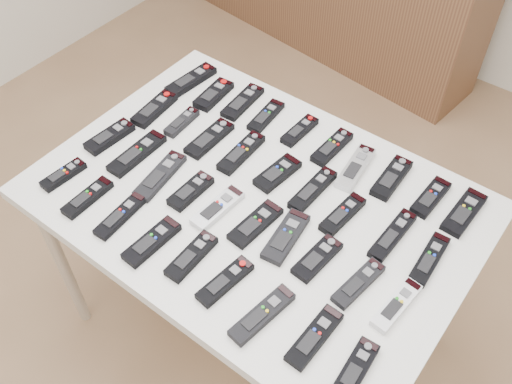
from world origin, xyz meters
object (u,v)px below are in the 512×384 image
Objects in this scene: remote_3 at (266,116)px; remote_22 at (191,191)px; remote_25 at (286,236)px; remote_29 at (63,175)px; remote_5 at (332,147)px; remote_33 at (191,256)px; remote_19 at (110,137)px; remote_9 at (464,212)px; remote_14 at (278,173)px; remote_23 at (218,208)px; remote_7 at (392,178)px; remote_30 at (88,197)px; table at (256,209)px; remote_28 at (396,305)px; remote_36 at (314,337)px; remote_1 at (214,95)px; remote_6 at (355,168)px; remote_8 at (431,197)px; remote_32 at (152,241)px; remote_11 at (182,122)px; remote_0 at (191,80)px; remote_12 at (209,138)px; remote_17 at (393,235)px; remote_37 at (355,370)px; remote_20 at (137,153)px; remote_31 at (120,216)px; remote_27 at (358,283)px; remote_35 at (262,314)px; remote_10 at (155,109)px; remote_16 at (343,214)px; remote_15 at (313,190)px; remote_13 at (241,153)px; remote_34 at (225,281)px; remote_26 at (317,258)px; remote_4 at (300,131)px; remote_24 at (255,224)px; remote_2 at (243,102)px; remote_18 at (429,259)px; remote_21 at (160,176)px.

remote_22 is at bearing -91.30° from remote_3.
remote_25 and remote_29 have the same top height.
remote_33 is (-0.08, -0.58, 0.00)m from remote_5.
remote_19 is 1.00× the size of remote_33.
remote_14 is at bearing -156.69° from remote_9.
remote_23 is (0.13, -0.40, 0.00)m from remote_3.
remote_7 is 1.08× the size of remote_30.
table is 0.51m from remote_28.
remote_33 is 0.39m from remote_36.
remote_30 is at bearing -93.62° from remote_1.
remote_29 is at bearing -147.54° from remote_6.
remote_8 is at bearing 1.00° from remote_6.
remote_23 is 1.00× the size of remote_32.
remote_0 is at bearing 119.79° from remote_11.
remote_9 is 0.98× the size of remote_12.
remote_30 is (-0.66, -0.60, -0.00)m from remote_7.
remote_17 is 0.41m from remote_37.
remote_14 and remote_33 have the same top height.
remote_31 is (0.14, -0.20, -0.00)m from remote_20.
remote_11 is at bearing 174.54° from remote_27.
remote_27 is 0.23m from remote_37.
remote_10 is at bearing 160.25° from remote_35.
remote_1 is 0.90× the size of remote_36.
remote_7 is at bearing 83.28° from remote_16.
remote_15 is at bearing 172.40° from remote_16.
remote_27 is (0.55, 0.03, -0.00)m from remote_22.
remote_29 is (-1.02, -0.59, 0.00)m from remote_9.
remote_29 is (-0.12, -0.56, -0.00)m from remote_1.
remote_13 is 1.13× the size of remote_34.
remote_11 is 0.90× the size of remote_26.
remote_5 and remote_19 have the same top height.
remote_33 is (-0.00, -0.28, 0.07)m from table.
remote_29 is (-0.79, -0.58, -0.00)m from remote_7.
remote_4 and remote_37 have the same top height.
table is at bearing -147.22° from remote_9.
remote_30 is at bearing -149.54° from remote_24.
remote_11 is (-0.09, -0.20, 0.00)m from remote_2.
remote_33 is 0.87× the size of remote_35.
remote_35 is at bearing -0.08° from remote_30.
remote_10 reaches higher than remote_4.
remote_24 is 1.09× the size of remote_37.
remote_33 is at bearing -72.55° from remote_13.
remote_11 is at bearing 155.64° from remote_35.
remote_4 is 0.59m from remote_18.
remote_28 is (0.64, -0.19, -0.00)m from remote_13.
remote_21 is at bearing 163.42° from remote_34.
remote_22 reaches higher than remote_26.
remote_15 is at bearing 125.54° from remote_36.
remote_20 is 1.22× the size of remote_28.
remote_33 reaches higher than remote_29.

